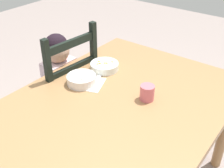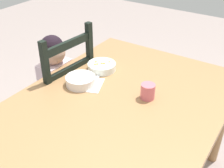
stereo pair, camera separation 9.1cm
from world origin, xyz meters
The scene contains 8 objects.
dining_table centered at (0.00, 0.00, 0.65)m, with size 1.44×1.06×0.74m.
dining_chair centered at (0.13, 0.58, 0.47)m, with size 0.46×0.46×1.02m.
child_figure centered at (0.14, 0.57, 0.62)m, with size 0.32×0.31×0.94m.
bowl_of_peas centered at (0.03, 0.28, 0.77)m, with size 0.18×0.18×0.06m.
bowl_of_carrots centered at (0.25, 0.28, 0.77)m, with size 0.18×0.18×0.05m.
spoon centered at (0.18, 0.25, 0.75)m, with size 0.14×0.03×0.01m.
drinking_cup centered at (0.12, -0.12, 0.79)m, with size 0.08×0.08×0.09m, color #D56572.
paper_napkin centered at (0.05, 0.24, 0.74)m, with size 0.17×0.15×0.00m, color white.
Camera 1 is at (-1.02, -0.74, 1.65)m, focal length 45.56 mm.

